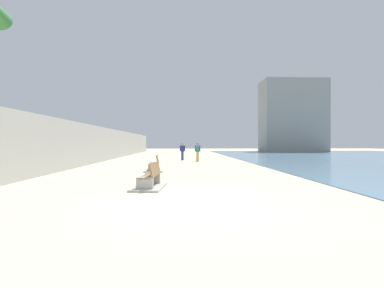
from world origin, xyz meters
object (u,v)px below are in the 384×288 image
at_px(person_walking, 198,150).
at_px(bench_near, 150,182).
at_px(person_standing, 182,150).
at_px(bench_far, 154,167).

bearing_deg(person_walking, bench_near, -100.26).
bearing_deg(bench_near, person_walking, 79.74).
distance_m(bench_near, person_standing, 17.16).
bearing_deg(person_standing, bench_far, -99.60).
bearing_deg(bench_near, person_standing, 85.51).
relative_size(bench_near, bench_far, 1.02).
distance_m(bench_far, person_walking, 9.21).
bearing_deg(bench_far, bench_near, -86.08).
bearing_deg(bench_far, person_standing, 80.40).
distance_m(bench_near, person_walking, 15.38).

